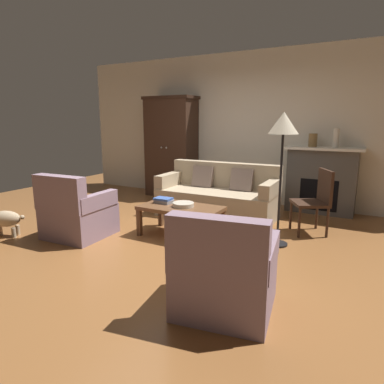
% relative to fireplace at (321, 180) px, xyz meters
% --- Properties ---
extents(ground_plane, '(9.60, 9.60, 0.00)m').
position_rel_fireplace_xyz_m(ground_plane, '(-1.55, -2.30, -0.57)').
color(ground_plane, brown).
extents(back_wall, '(7.20, 0.10, 2.80)m').
position_rel_fireplace_xyz_m(back_wall, '(-1.55, 0.25, 0.83)').
color(back_wall, silver).
rests_on(back_wall, ground).
extents(fireplace, '(1.26, 0.48, 1.12)m').
position_rel_fireplace_xyz_m(fireplace, '(0.00, 0.00, 0.00)').
color(fireplace, '#4C4947').
rests_on(fireplace, ground).
extents(armoire, '(1.06, 0.57, 2.02)m').
position_rel_fireplace_xyz_m(armoire, '(-2.95, -0.08, 0.45)').
color(armoire, '#382319').
rests_on(armoire, ground).
extents(couch, '(1.94, 0.90, 0.86)m').
position_rel_fireplace_xyz_m(couch, '(-1.44, -1.03, -0.25)').
color(couch, tan).
rests_on(couch, ground).
extents(coffee_table, '(1.10, 0.60, 0.42)m').
position_rel_fireplace_xyz_m(coffee_table, '(-1.45, -2.20, -0.20)').
color(coffee_table, brown).
rests_on(coffee_table, ground).
extents(fruit_bowl, '(0.29, 0.29, 0.05)m').
position_rel_fireplace_xyz_m(fruit_bowl, '(-1.42, -2.19, -0.12)').
color(fruit_bowl, beige).
rests_on(fruit_bowl, coffee_table).
extents(book_stack, '(0.26, 0.19, 0.07)m').
position_rel_fireplace_xyz_m(book_stack, '(-1.76, -2.15, -0.11)').
color(book_stack, gray).
rests_on(book_stack, coffee_table).
extents(mantel_vase_bronze, '(0.14, 0.14, 0.22)m').
position_rel_fireplace_xyz_m(mantel_vase_bronze, '(-0.18, -0.02, 0.66)').
color(mantel_vase_bronze, olive).
rests_on(mantel_vase_bronze, fireplace).
extents(mantel_vase_cream, '(0.09, 0.09, 0.30)m').
position_rel_fireplace_xyz_m(mantel_vase_cream, '(0.18, -0.02, 0.70)').
color(mantel_vase_cream, beige).
rests_on(mantel_vase_cream, fireplace).
extents(armchair_near_left, '(0.82, 0.82, 0.88)m').
position_rel_fireplace_xyz_m(armchair_near_left, '(-2.67, -2.90, -0.25)').
color(armchair_near_left, gray).
rests_on(armchair_near_left, ground).
extents(armchair_near_right, '(0.88, 0.89, 0.88)m').
position_rel_fireplace_xyz_m(armchair_near_right, '(-0.19, -3.61, -0.25)').
color(armchair_near_right, gray).
rests_on(armchair_near_right, ground).
extents(side_chair_wooden, '(0.60, 0.60, 0.90)m').
position_rel_fireplace_xyz_m(side_chair_wooden, '(0.12, -1.17, -0.06)').
color(side_chair_wooden, '#382319').
rests_on(side_chair_wooden, ground).
extents(floor_lamp, '(0.36, 0.36, 1.66)m').
position_rel_fireplace_xyz_m(floor_lamp, '(-0.21, -1.89, 0.86)').
color(floor_lamp, black).
rests_on(floor_lamp, ground).
extents(dog, '(0.51, 0.38, 0.39)m').
position_rel_fireplace_xyz_m(dog, '(-3.56, -3.38, -0.32)').
color(dog, tan).
rests_on(dog, ground).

